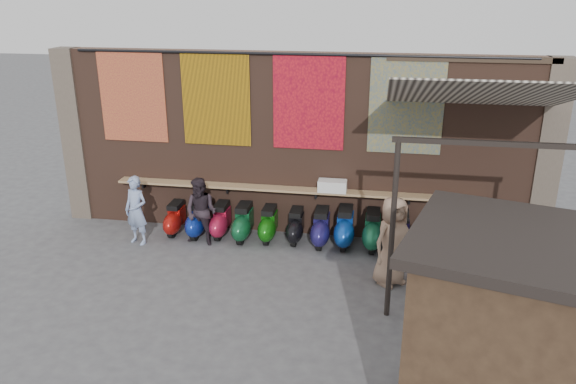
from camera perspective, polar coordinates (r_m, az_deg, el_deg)
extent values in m
plane|color=#474749|center=(10.62, -1.56, -9.59)|extent=(70.00, 70.00, 0.00)
cube|color=brown|center=(12.32, 0.80, 4.76)|extent=(10.00, 0.40, 4.00)
cube|color=#4C4238|center=(14.07, -20.71, 5.39)|extent=(0.50, 0.50, 4.00)
cube|color=#4C4238|center=(12.64, 24.81, 3.27)|extent=(0.50, 0.50, 4.00)
cube|color=#9E7A51|center=(12.25, 0.51, 0.24)|extent=(8.00, 0.32, 0.05)
cube|color=white|center=(12.07, 4.53, 0.62)|extent=(0.61, 0.30, 0.25)
cube|color=maroon|center=(12.94, -15.51, 9.32)|extent=(1.50, 0.02, 2.00)
cube|color=#EC9F0D|center=(12.26, -7.32, 9.32)|extent=(1.50, 0.02, 2.00)
cube|color=red|center=(11.84, 2.10, 9.08)|extent=(1.50, 0.02, 2.00)
cube|color=navy|center=(11.75, 11.92, 8.58)|extent=(1.50, 0.02, 2.00)
cylinder|color=black|center=(11.73, 0.66, 13.83)|extent=(9.50, 0.06, 0.06)
imported|color=#889DC7|center=(12.46, -15.16, -1.82)|extent=(0.64, 0.51, 1.52)
imported|color=#2A2027|center=(12.12, -8.82, -2.02)|extent=(0.83, 0.71, 1.50)
imported|color=black|center=(10.72, 18.17, -5.78)|extent=(0.91, 0.88, 1.53)
imported|color=slate|center=(10.22, 17.04, -7.02)|extent=(1.09, 1.07, 1.50)
imported|color=#9A7A62|center=(10.53, 10.56, -4.94)|extent=(0.99, 0.98, 1.73)
cube|color=black|center=(7.05, 23.35, -15.48)|extent=(2.89, 2.46, 2.69)
cube|color=black|center=(6.38, 25.06, -5.07)|extent=(3.25, 2.81, 0.12)
cube|color=gold|center=(7.59, 24.39, -7.70)|extent=(1.17, 0.36, 0.50)
cube|color=#473321|center=(8.06, 23.38, -13.83)|extent=(2.01, 0.65, 0.06)
cube|color=beige|center=(10.22, 19.19, 9.38)|extent=(3.20, 3.28, 0.97)
cube|color=#33261C|center=(11.73, 18.27, 12.71)|extent=(3.30, 0.08, 0.12)
cube|color=black|center=(8.88, 20.26, 4.64)|extent=(3.00, 0.08, 0.08)
cylinder|color=black|center=(9.22, 10.54, -3.97)|extent=(0.09, 0.09, 3.10)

